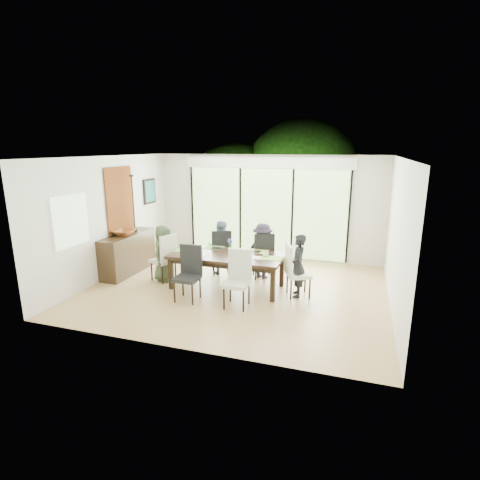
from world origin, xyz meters
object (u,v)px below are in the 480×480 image
(chair_right_end, at_px, (299,270))
(sideboard, at_px, (128,253))
(person_far_right, at_px, (263,251))
(chair_near_left, at_px, (187,274))
(chair_far_left, at_px, (221,251))
(laptop, at_px, (187,252))
(chair_left_end, at_px, (163,257))
(person_right_end, at_px, (298,266))
(person_left_end, at_px, (163,253))
(vase, at_px, (230,251))
(table_top, at_px, (227,256))
(chair_far_right, at_px, (263,255))
(person_far_left, at_px, (221,247))
(cup_b, at_px, (232,254))
(cup_a, at_px, (199,248))
(chair_near_right, at_px, (237,280))
(bowl, at_px, (124,232))

(chair_right_end, bearing_deg, sideboard, 64.65)
(person_far_right, distance_m, sideboard, 3.16)
(chair_near_left, distance_m, person_far_right, 2.00)
(chair_far_left, height_order, laptop, chair_far_left)
(chair_left_end, distance_m, sideboard, 1.07)
(person_right_end, bearing_deg, person_far_right, -142.67)
(laptop, bearing_deg, sideboard, 163.11)
(person_left_end, relative_size, vase, 10.75)
(table_top, relative_size, person_right_end, 1.86)
(chair_far_left, height_order, chair_far_right, same)
(person_right_end, relative_size, sideboard, 0.76)
(person_far_left, distance_m, person_far_right, 1.00)
(person_left_end, height_order, person_right_end, same)
(table_top, height_order, chair_right_end, chair_right_end)
(chair_left_end, bearing_deg, cup_b, 108.09)
(chair_far_right, distance_m, cup_a, 1.45)
(chair_far_right, relative_size, person_far_left, 0.85)
(chair_left_end, xyz_separation_m, chair_far_left, (1.05, 0.85, 0.00))
(cup_a, bearing_deg, chair_right_end, -3.90)
(chair_left_end, relative_size, chair_near_left, 1.00)
(chair_near_right, distance_m, person_far_right, 1.70)
(person_left_end, height_order, person_far_right, same)
(laptop, height_order, bowl, bowl)
(cup_a, relative_size, bowl, 0.25)
(chair_far_right, height_order, cup_a, chair_far_right)
(person_right_end, bearing_deg, table_top, -100.92)
(chair_far_right, bearing_deg, person_right_end, 114.48)
(chair_near_left, distance_m, sideboard, 2.32)
(chair_right_end, bearing_deg, cup_b, 72.06)
(chair_near_left, bearing_deg, person_right_end, 22.93)
(cup_a, bearing_deg, person_right_end, -3.94)
(chair_near_left, relative_size, person_far_left, 0.85)
(chair_near_left, bearing_deg, laptop, 113.65)
(chair_far_left, bearing_deg, sideboard, -7.75)
(chair_near_left, relative_size, vase, 9.17)
(chair_far_left, bearing_deg, cup_a, 45.95)
(chair_near_right, xyz_separation_m, sideboard, (-3.04, 1.09, -0.07))
(table_top, bearing_deg, person_far_right, 56.47)
(person_far_left, bearing_deg, person_left_end, 27.39)
(person_far_left, xyz_separation_m, person_far_right, (1.00, 0.00, 0.00))
(chair_right_end, xyz_separation_m, vase, (-1.45, 0.05, 0.25))
(chair_far_left, distance_m, person_far_right, 1.00)
(table_top, xyz_separation_m, bowl, (-2.54, 0.12, 0.29))
(chair_left_end, bearing_deg, bowl, -75.25)
(table_top, relative_size, person_far_left, 1.86)
(person_left_end, bearing_deg, chair_near_left, -126.90)
(table_top, height_order, chair_far_right, chair_far_right)
(table_top, distance_m, chair_near_left, 1.02)
(sideboard, bearing_deg, chair_far_right, 11.43)
(person_far_right, height_order, bowl, person_far_right)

